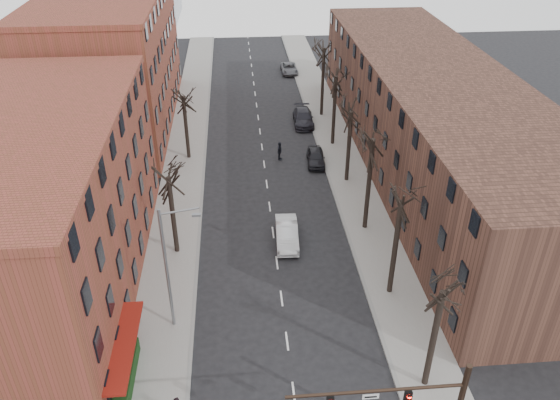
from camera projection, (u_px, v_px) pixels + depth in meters
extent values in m
cube|color=gray|center=(186.00, 153.00, 56.71)|extent=(4.00, 90.00, 0.15)
cube|color=gray|center=(338.00, 148.00, 57.87)|extent=(4.00, 90.00, 0.15)
cube|color=brown|center=(37.00, 213.00, 36.05)|extent=(12.00, 26.00, 12.00)
cube|color=brown|center=(112.00, 63.00, 60.15)|extent=(12.00, 28.00, 14.00)
cube|color=#523226|center=(433.00, 121.00, 51.62)|extent=(12.00, 50.00, 10.00)
cube|color=maroon|center=(131.00, 376.00, 32.02)|extent=(1.20, 7.00, 0.15)
cube|color=#173613|center=(125.00, 383.00, 30.82)|extent=(0.80, 6.00, 1.00)
cylinder|color=black|center=(376.00, 391.00, 23.83)|extent=(8.00, 0.16, 0.16)
cube|color=black|center=(408.00, 398.00, 24.28)|extent=(0.32, 0.22, 0.95)
cube|color=silver|center=(371.00, 397.00, 24.00)|extent=(0.75, 0.04, 0.28)
cylinder|color=slate|center=(167.00, 271.00, 33.22)|extent=(0.20, 0.20, 9.00)
cylinder|color=slate|center=(178.00, 211.00, 31.05)|extent=(2.39, 0.12, 0.46)
cube|color=slate|center=(196.00, 215.00, 31.28)|extent=(0.50, 0.22, 0.14)
imported|color=silver|center=(287.00, 234.00, 43.07)|extent=(1.90, 4.93, 1.60)
imported|color=black|center=(316.00, 157.00, 54.54)|extent=(2.02, 4.37, 1.45)
imported|color=black|center=(303.00, 118.00, 62.93)|extent=(2.41, 5.52, 1.58)
imported|color=#56575D|center=(289.00, 68.00, 78.59)|extent=(2.30, 4.85, 1.34)
imported|color=black|center=(280.00, 151.00, 55.15)|extent=(0.83, 1.23, 1.95)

